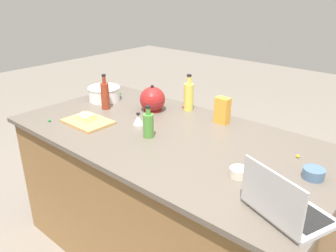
{
  "coord_description": "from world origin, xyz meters",
  "views": [
    {
      "loc": [
        -1.22,
        1.4,
        1.73
      ],
      "look_at": [
        0.0,
        0.0,
        0.95
      ],
      "focal_mm": 36.25,
      "sensor_mm": 36.0,
      "label": 1
    }
  ],
  "objects_px": {
    "kettle": "(152,100)",
    "butter_stick_left": "(88,116)",
    "ramekin_medium": "(239,172)",
    "cutting_board": "(88,122)",
    "bottle_olive": "(148,125)",
    "butter_stick_right": "(83,118)",
    "kitchen_timer": "(138,119)",
    "laptop": "(284,206)",
    "mixing_bowl_large": "(104,93)",
    "bottle_soy": "(105,95)",
    "ramekin_small": "(314,173)",
    "bottle_oil": "(189,96)",
    "candy_bag": "(222,111)"
  },
  "relations": [
    {
      "from": "mixing_bowl_large",
      "to": "ramekin_medium",
      "type": "height_order",
      "value": "mixing_bowl_large"
    },
    {
      "from": "bottle_soy",
      "to": "mixing_bowl_large",
      "type": "bearing_deg",
      "value": -36.05
    },
    {
      "from": "bottle_soy",
      "to": "ramekin_medium",
      "type": "distance_m",
      "value": 1.21
    },
    {
      "from": "laptop",
      "to": "mixing_bowl_large",
      "type": "bearing_deg",
      "value": -15.37
    },
    {
      "from": "bottle_olive",
      "to": "kettle",
      "type": "relative_size",
      "value": 0.9
    },
    {
      "from": "laptop",
      "to": "ramekin_small",
      "type": "xyz_separation_m",
      "value": [
        0.01,
        -0.36,
        -0.02
      ]
    },
    {
      "from": "cutting_board",
      "to": "ramekin_small",
      "type": "bearing_deg",
      "value": -168.21
    },
    {
      "from": "kettle",
      "to": "ramekin_medium",
      "type": "height_order",
      "value": "kettle"
    },
    {
      "from": "kitchen_timer",
      "to": "ramekin_medium",
      "type": "bearing_deg",
      "value": 170.47
    },
    {
      "from": "kettle",
      "to": "butter_stick_left",
      "type": "relative_size",
      "value": 1.94
    },
    {
      "from": "bottle_soy",
      "to": "kettle",
      "type": "relative_size",
      "value": 1.18
    },
    {
      "from": "ramekin_medium",
      "to": "candy_bag",
      "type": "bearing_deg",
      "value": -50.37
    },
    {
      "from": "kettle",
      "to": "kitchen_timer",
      "type": "relative_size",
      "value": 2.77
    },
    {
      "from": "kettle",
      "to": "cutting_board",
      "type": "bearing_deg",
      "value": 71.44
    },
    {
      "from": "kettle",
      "to": "mixing_bowl_large",
      "type": "bearing_deg",
      "value": 10.31
    },
    {
      "from": "butter_stick_right",
      "to": "butter_stick_left",
      "type": "bearing_deg",
      "value": -77.68
    },
    {
      "from": "laptop",
      "to": "kitchen_timer",
      "type": "bearing_deg",
      "value": -14.51
    },
    {
      "from": "laptop",
      "to": "ramekin_medium",
      "type": "bearing_deg",
      "value": -27.51
    },
    {
      "from": "kettle",
      "to": "ramekin_medium",
      "type": "distance_m",
      "value": 0.99
    },
    {
      "from": "ramekin_medium",
      "to": "bottle_soy",
      "type": "bearing_deg",
      "value": -8.88
    },
    {
      "from": "bottle_olive",
      "to": "ramekin_small",
      "type": "relative_size",
      "value": 1.95
    },
    {
      "from": "cutting_board",
      "to": "butter_stick_left",
      "type": "relative_size",
      "value": 2.76
    },
    {
      "from": "bottle_oil",
      "to": "kettle",
      "type": "relative_size",
      "value": 1.21
    },
    {
      "from": "bottle_soy",
      "to": "cutting_board",
      "type": "bearing_deg",
      "value": 116.44
    },
    {
      "from": "mixing_bowl_large",
      "to": "kitchen_timer",
      "type": "xyz_separation_m",
      "value": [
        -0.54,
        0.17,
        -0.02
      ]
    },
    {
      "from": "cutting_board",
      "to": "butter_stick_right",
      "type": "bearing_deg",
      "value": 59.28
    },
    {
      "from": "ramekin_medium",
      "to": "bottle_olive",
      "type": "bearing_deg",
      "value": -3.78
    },
    {
      "from": "mixing_bowl_large",
      "to": "butter_stick_right",
      "type": "distance_m",
      "value": 0.48
    },
    {
      "from": "laptop",
      "to": "cutting_board",
      "type": "xyz_separation_m",
      "value": [
        1.34,
        -0.08,
        -0.04
      ]
    },
    {
      "from": "kettle",
      "to": "butter_stick_left",
      "type": "bearing_deg",
      "value": 67.8
    },
    {
      "from": "kettle",
      "to": "kitchen_timer",
      "type": "xyz_separation_m",
      "value": [
        -0.11,
        0.25,
        -0.04
      ]
    },
    {
      "from": "mixing_bowl_large",
      "to": "ramekin_small",
      "type": "height_order",
      "value": "mixing_bowl_large"
    },
    {
      "from": "ramekin_medium",
      "to": "kitchen_timer",
      "type": "height_order",
      "value": "kitchen_timer"
    },
    {
      "from": "butter_stick_left",
      "to": "ramekin_small",
      "type": "bearing_deg",
      "value": -169.32
    },
    {
      "from": "laptop",
      "to": "ramekin_small",
      "type": "bearing_deg",
      "value": -88.24
    },
    {
      "from": "laptop",
      "to": "candy_bag",
      "type": "bearing_deg",
      "value": -43.01
    },
    {
      "from": "ramekin_medium",
      "to": "butter_stick_right",
      "type": "bearing_deg",
      "value": 4.65
    },
    {
      "from": "cutting_board",
      "to": "ramekin_medium",
      "type": "bearing_deg",
      "value": -176.49
    },
    {
      "from": "laptop",
      "to": "bottle_olive",
      "type": "xyz_separation_m",
      "value": [
        0.9,
        -0.19,
        0.03
      ]
    },
    {
      "from": "butter_stick_left",
      "to": "butter_stick_right",
      "type": "xyz_separation_m",
      "value": [
        -0.01,
        0.04,
        0.0
      ]
    },
    {
      "from": "bottle_oil",
      "to": "bottle_olive",
      "type": "bearing_deg",
      "value": 101.58
    },
    {
      "from": "butter_stick_left",
      "to": "ramekin_medium",
      "type": "relative_size",
      "value": 1.28
    },
    {
      "from": "mixing_bowl_large",
      "to": "bottle_olive",
      "type": "relative_size",
      "value": 1.27
    },
    {
      "from": "bottle_oil",
      "to": "bottle_soy",
      "type": "bearing_deg",
      "value": 38.66
    },
    {
      "from": "kettle",
      "to": "cutting_board",
      "type": "relative_size",
      "value": 0.7
    },
    {
      "from": "bottle_olive",
      "to": "laptop",
      "type": "bearing_deg",
      "value": 168.33
    },
    {
      "from": "butter_stick_right",
      "to": "kitchen_timer",
      "type": "height_order",
      "value": "kitchen_timer"
    },
    {
      "from": "kettle",
      "to": "cutting_board",
      "type": "xyz_separation_m",
      "value": [
        0.15,
        0.45,
        -0.07
      ]
    },
    {
      "from": "ramekin_medium",
      "to": "candy_bag",
      "type": "xyz_separation_m",
      "value": [
        0.42,
        -0.51,
        0.06
      ]
    },
    {
      "from": "mixing_bowl_large",
      "to": "bottle_oil",
      "type": "bearing_deg",
      "value": -157.88
    }
  ]
}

